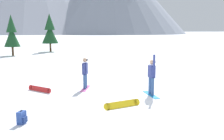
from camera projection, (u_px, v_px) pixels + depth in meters
ground_plane at (125, 102)px, 11.12m from camera, size 800.00×800.00×0.00m
snowboarder_foreground at (152, 76)px, 12.17m from camera, size 0.31×1.53×2.05m
snowboarder_midground at (85, 73)px, 13.50m from camera, size 0.76×1.51×1.71m
loose_snowboard_near_left at (122, 104)px, 10.34m from camera, size 1.72×0.57×0.27m
loose_snowboard_far_spare at (40, 89)px, 13.02m from camera, size 1.24×1.28×0.26m
backpack_blue at (22, 118)px, 8.53m from camera, size 0.35×0.38×0.47m
pine_tree_leaning at (12, 33)px, 30.78m from camera, size 1.94×1.94×5.12m
pine_tree_twin at (50, 31)px, 36.55m from camera, size 2.41×2.41×5.63m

